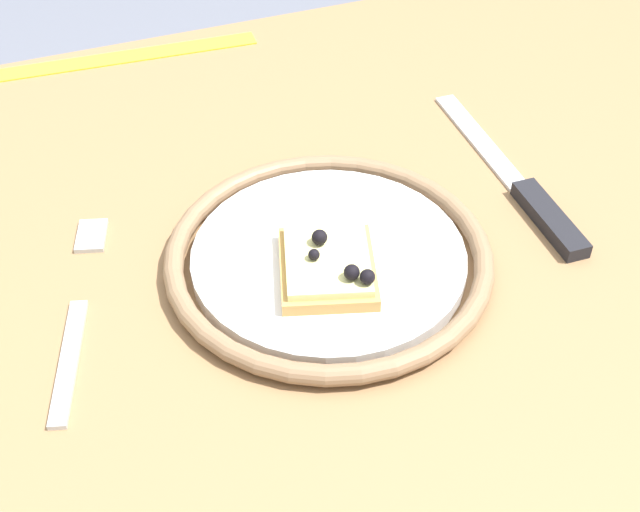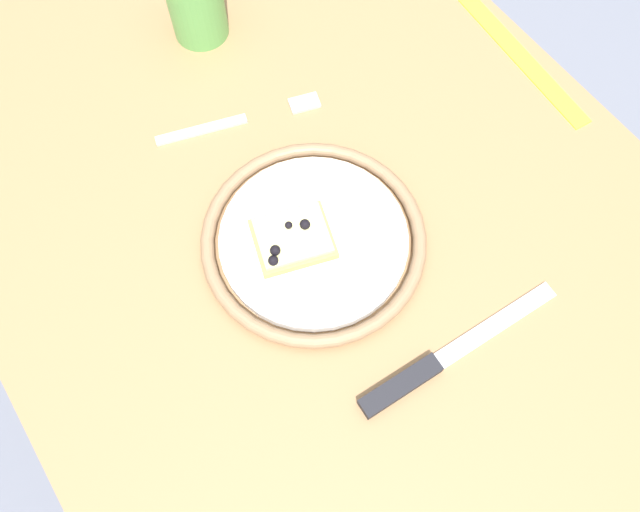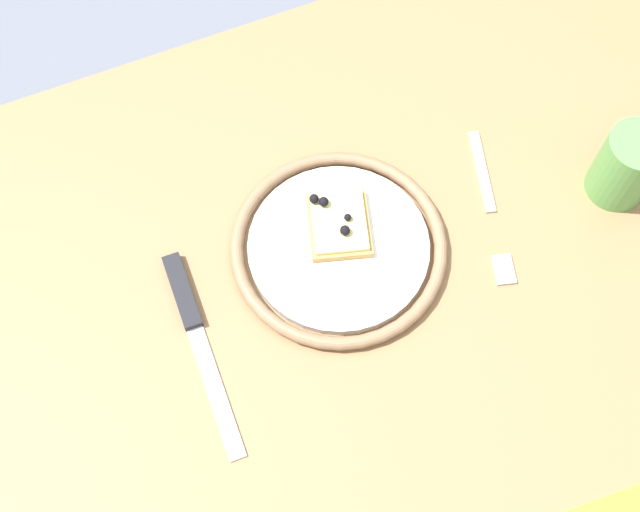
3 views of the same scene
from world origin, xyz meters
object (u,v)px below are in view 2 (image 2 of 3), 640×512
object	(u,v)px
knife	(427,369)
cup	(196,3)
dining_table	(327,265)
measuring_tape	(512,47)
plate	(314,239)
pizza_slice_near	(293,239)
fork	(241,120)

from	to	relation	value
knife	cup	size ratio (longest dim) A/B	2.55
dining_table	knife	bearing A→B (deg)	-3.23
measuring_tape	plate	bearing A→B (deg)	-73.11
plate	cup	distance (m)	0.34
pizza_slice_near	fork	size ratio (longest dim) A/B	0.50
dining_table	measuring_tape	size ratio (longest dim) A/B	3.90
cup	dining_table	bearing A→B (deg)	-4.62
dining_table	fork	size ratio (longest dim) A/B	5.50
knife	fork	xyz separation A→B (m)	(-0.36, 0.00, -0.00)
knife	cup	xyz separation A→B (m)	(-0.51, 0.04, 0.04)
plate	knife	distance (m)	0.18
cup	pizza_slice_near	bearing A→B (deg)	-12.53
plate	measuring_tape	bearing A→B (deg)	103.09
plate	cup	size ratio (longest dim) A/B	2.60
dining_table	fork	distance (m)	0.21
dining_table	pizza_slice_near	size ratio (longest dim) A/B	10.98
fork	measuring_tape	world-z (taller)	fork
pizza_slice_near	measuring_tape	distance (m)	0.39
dining_table	knife	xyz separation A→B (m)	(0.19, -0.01, 0.12)
plate	knife	xyz separation A→B (m)	(0.18, 0.01, -0.00)
dining_table	fork	world-z (taller)	fork
plate	knife	size ratio (longest dim) A/B	1.02
dining_table	cup	size ratio (longest dim) A/B	11.50
pizza_slice_near	knife	world-z (taller)	pizza_slice_near
plate	cup	bearing A→B (deg)	171.25
pizza_slice_near	dining_table	bearing A→B (deg)	92.58
fork	cup	xyz separation A→B (m)	(-0.15, 0.03, 0.05)
dining_table	plate	size ratio (longest dim) A/B	4.42
measuring_tape	pizza_slice_near	bearing A→B (deg)	-74.81
dining_table	pizza_slice_near	world-z (taller)	pizza_slice_near
knife	measuring_tape	bearing A→B (deg)	127.32
plate	measuring_tape	size ratio (longest dim) A/B	0.88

